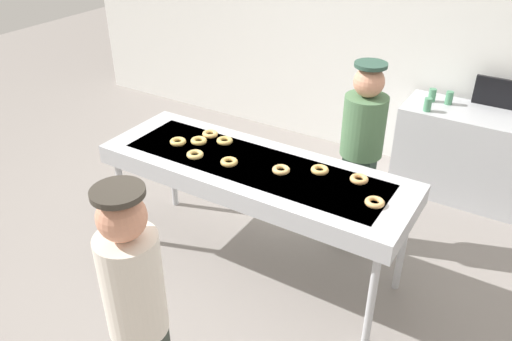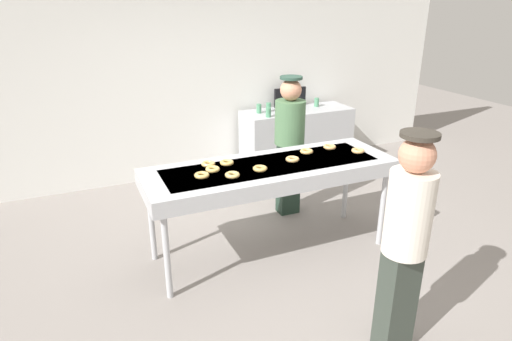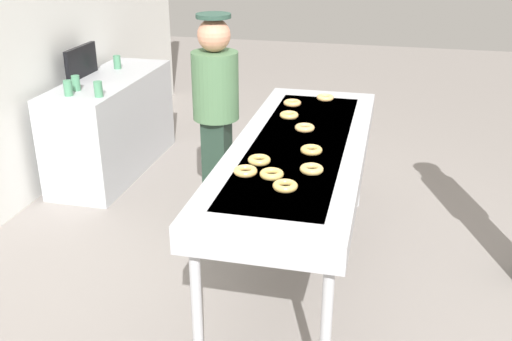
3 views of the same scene
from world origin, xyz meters
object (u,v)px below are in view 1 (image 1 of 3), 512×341
at_px(glazed_donut_2, 178,142).
at_px(customer_waiting, 137,310).
at_px(glazed_donut_8, 210,134).
at_px(worker_baker, 361,146).
at_px(paper_cup_2, 432,95).
at_px(glazed_donut_7, 229,162).
at_px(glazed_donut_5, 195,155).
at_px(glazed_donut_0, 320,170).
at_px(fryer_conveyor, 254,173).
at_px(paper_cup_0, 449,98).
at_px(glazed_donut_1, 225,141).
at_px(glazed_donut_3, 375,202).
at_px(glazed_donut_9, 281,170).
at_px(glazed_donut_4, 359,179).
at_px(prep_counter, 483,159).
at_px(glazed_donut_6, 199,141).
at_px(menu_display, 502,94).
at_px(paper_cup_3, 428,105).

bearing_deg(glazed_donut_2, customer_waiting, -57.59).
bearing_deg(glazed_donut_2, glazed_donut_8, 60.60).
distance_m(glazed_donut_2, glazed_donut_8, 0.29).
distance_m(worker_baker, paper_cup_2, 1.35).
distance_m(glazed_donut_2, glazed_donut_7, 0.55).
bearing_deg(paper_cup_2, glazed_donut_5, -119.29).
bearing_deg(glazed_donut_0, fryer_conveyor, -161.90).
relative_size(glazed_donut_2, paper_cup_0, 1.03).
height_order(glazed_donut_1, glazed_donut_7, same).
height_order(glazed_donut_3, worker_baker, worker_baker).
relative_size(fryer_conveyor, paper_cup_0, 19.02).
bearing_deg(customer_waiting, glazed_donut_8, 111.83).
height_order(glazed_donut_0, worker_baker, worker_baker).
height_order(glazed_donut_1, paper_cup_2, paper_cup_2).
bearing_deg(glazed_donut_2, glazed_donut_3, -0.06).
relative_size(glazed_donut_9, customer_waiting, 0.08).
xyz_separation_m(glazed_donut_1, glazed_donut_4, (1.16, 0.01, 0.00)).
height_order(glazed_donut_2, prep_counter, glazed_donut_2).
bearing_deg(paper_cup_2, glazed_donut_3, -84.96).
bearing_deg(worker_baker, glazed_donut_1, 29.57).
relative_size(glazed_donut_0, customer_waiting, 0.08).
height_order(glazed_donut_6, glazed_donut_7, same).
bearing_deg(glazed_donut_3, glazed_donut_7, -177.12).
relative_size(glazed_donut_8, paper_cup_2, 1.03).
bearing_deg(worker_baker, glazed_donut_2, 30.62).
bearing_deg(glazed_donut_9, paper_cup_0, 71.04).
bearing_deg(menu_display, glazed_donut_4, -106.43).
xyz_separation_m(paper_cup_3, menu_display, (0.57, 0.45, 0.08)).
distance_m(customer_waiting, prep_counter, 3.78).
distance_m(glazed_donut_0, menu_display, 2.29).
relative_size(glazed_donut_7, paper_cup_2, 1.03).
bearing_deg(glazed_donut_3, glazed_donut_6, 176.20).
xyz_separation_m(glazed_donut_7, prep_counter, (1.54, 2.11, -0.52)).
bearing_deg(glazed_donut_4, glazed_donut_6, -174.80).
bearing_deg(worker_baker, glazed_donut_7, 47.90).
bearing_deg(glazed_donut_6, menu_display, 48.38).
xyz_separation_m(glazed_donut_2, customer_waiting, (0.97, -1.53, -0.03)).
bearing_deg(glazed_donut_7, glazed_donut_6, 158.66).
bearing_deg(glazed_donut_1, worker_baker, 29.81).
distance_m(fryer_conveyor, glazed_donut_8, 0.61).
height_order(prep_counter, menu_display, menu_display).
bearing_deg(glazed_donut_0, menu_display, 66.65).
bearing_deg(glazed_donut_0, prep_counter, 63.93).
xyz_separation_m(glazed_donut_0, glazed_donut_7, (-0.64, -0.25, 0.00)).
xyz_separation_m(glazed_donut_6, paper_cup_3, (1.38, 1.74, -0.01)).
relative_size(fryer_conveyor, paper_cup_2, 19.02).
distance_m(glazed_donut_4, prep_counter, 2.00).
height_order(glazed_donut_6, paper_cup_2, paper_cup_2).
xyz_separation_m(glazed_donut_4, menu_display, (0.61, 2.07, 0.07)).
bearing_deg(paper_cup_3, glazed_donut_7, -117.11).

